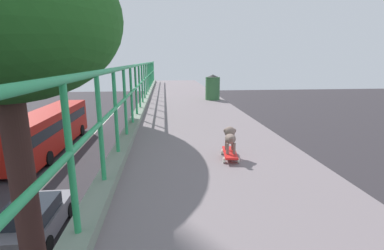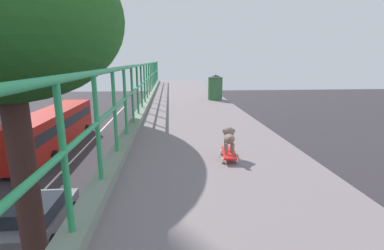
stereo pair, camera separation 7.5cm
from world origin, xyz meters
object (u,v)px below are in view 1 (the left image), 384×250
Objects in this scene: litter_bin at (213,87)px; small_dog at (230,136)px; city_bus at (49,128)px; toy_skateboard at (230,153)px; car_grey_fifth at (35,219)px.

small_dog is at bearing -97.37° from litter_bin.
toy_skateboard reaches higher than city_bus.
car_grey_fifth is 4.95× the size of litter_bin.
car_grey_fifth is at bearing 167.20° from litter_bin.
city_bus reaches higher than car_grey_fifth.
toy_skateboard is 0.22m from small_dog.
litter_bin is (0.69, 5.35, 0.12)m from small_dog.
litter_bin reaches higher than toy_skateboard.
city_bus is 20.68m from small_dog.
litter_bin reaches higher than small_dog.
small_dog is at bearing -61.87° from city_bus.
city_bus is 15.11× the size of litter_bin.
litter_bin reaches higher than city_bus.
city_bus is 16.72m from litter_bin.
city_bus is at bearing 129.29° from litter_bin.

